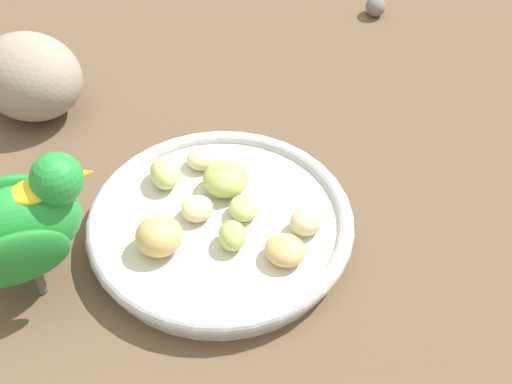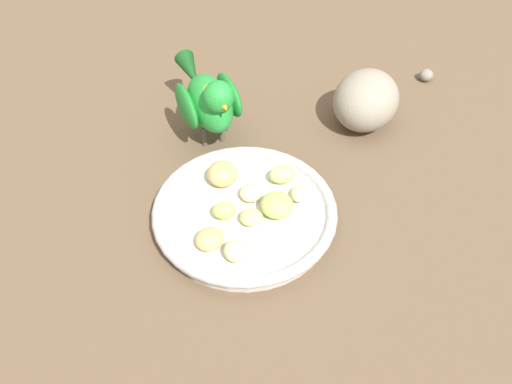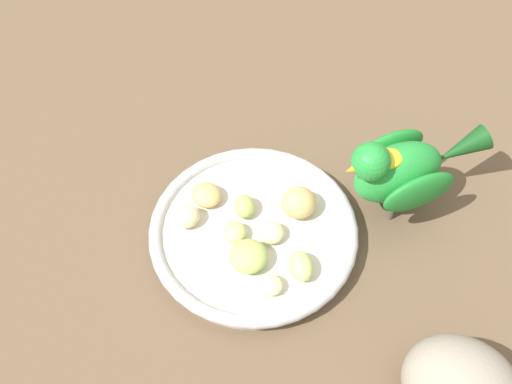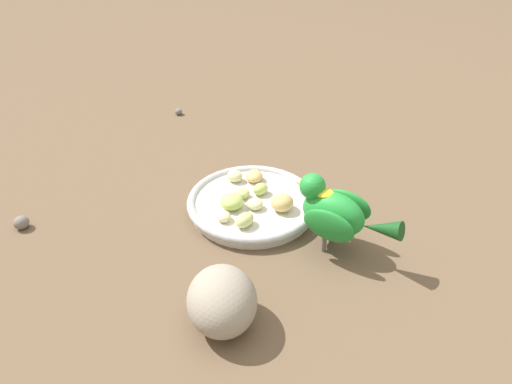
{
  "view_description": "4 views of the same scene",
  "coord_description": "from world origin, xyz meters",
  "px_view_note": "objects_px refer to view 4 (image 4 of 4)",
  "views": [
    {
      "loc": [
        0.39,
        0.19,
        0.48
      ],
      "look_at": [
        -0.03,
        0.04,
        0.04
      ],
      "focal_mm": 53.91,
      "sensor_mm": 36.0,
      "label": 1
    },
    {
      "loc": [
        -0.15,
        0.41,
        0.49
      ],
      "look_at": [
        -0.02,
        0.03,
        0.06
      ],
      "focal_mm": 37.14,
      "sensor_mm": 36.0,
      "label": 2
    },
    {
      "loc": [
        -0.34,
        -0.12,
        0.61
      ],
      "look_at": [
        0.03,
        0.03,
        0.05
      ],
      "focal_mm": 46.42,
      "sensor_mm": 36.0,
      "label": 3
    },
    {
      "loc": [
        -0.16,
        -0.67,
        0.52
      ],
      "look_at": [
        0.0,
        -0.0,
        0.05
      ],
      "focal_mm": 36.38,
      "sensor_mm": 36.0,
      "label": 4
    }
  ],
  "objects_px": {
    "apple_piece_6": "(245,220)",
    "apple_piece_7": "(232,201)",
    "apple_piece_2": "(235,176)",
    "rock_large": "(222,301)",
    "apple_piece_3": "(254,176)",
    "pebble_1": "(21,223)",
    "feeding_bowl": "(252,204)",
    "apple_piece_5": "(255,205)",
    "parrot": "(335,212)",
    "apple_piece_4": "(261,189)",
    "apple_piece_8": "(224,216)",
    "pebble_2": "(179,112)",
    "apple_piece_1": "(242,193)",
    "apple_piece_0": "(282,202)"
  },
  "relations": [
    {
      "from": "apple_piece_5",
      "to": "apple_piece_6",
      "type": "xyz_separation_m",
      "value": [
        -0.03,
        -0.04,
        0.0
      ]
    },
    {
      "from": "apple_piece_2",
      "to": "pebble_2",
      "type": "distance_m",
      "value": 0.34
    },
    {
      "from": "parrot",
      "to": "apple_piece_2",
      "type": "bearing_deg",
      "value": -13.71
    },
    {
      "from": "feeding_bowl",
      "to": "apple_piece_3",
      "type": "distance_m",
      "value": 0.07
    },
    {
      "from": "apple_piece_3",
      "to": "apple_piece_5",
      "type": "xyz_separation_m",
      "value": [
        -0.02,
        -0.08,
        -0.0
      ]
    },
    {
      "from": "pebble_2",
      "to": "apple_piece_8",
      "type": "bearing_deg",
      "value": -87.29
    },
    {
      "from": "feeding_bowl",
      "to": "apple_piece_3",
      "type": "bearing_deg",
      "value": 73.27
    },
    {
      "from": "apple_piece_7",
      "to": "pebble_1",
      "type": "relative_size",
      "value": 1.55
    },
    {
      "from": "apple_piece_4",
      "to": "parrot",
      "type": "bearing_deg",
      "value": -61.56
    },
    {
      "from": "apple_piece_0",
      "to": "pebble_1",
      "type": "bearing_deg",
      "value": 169.55
    },
    {
      "from": "feeding_bowl",
      "to": "apple_piece_5",
      "type": "height_order",
      "value": "apple_piece_5"
    },
    {
      "from": "apple_piece_4",
      "to": "parrot",
      "type": "height_order",
      "value": "parrot"
    },
    {
      "from": "apple_piece_2",
      "to": "parrot",
      "type": "relative_size",
      "value": 0.2
    },
    {
      "from": "apple_piece_5",
      "to": "pebble_1",
      "type": "relative_size",
      "value": 1.08
    },
    {
      "from": "apple_piece_2",
      "to": "apple_piece_6",
      "type": "height_order",
      "value": "apple_piece_6"
    },
    {
      "from": "apple_piece_1",
      "to": "apple_piece_5",
      "type": "bearing_deg",
      "value": -70.41
    },
    {
      "from": "apple_piece_4",
      "to": "rock_large",
      "type": "height_order",
      "value": "rock_large"
    },
    {
      "from": "apple_piece_3",
      "to": "apple_piece_5",
      "type": "bearing_deg",
      "value": -102.49
    },
    {
      "from": "apple_piece_3",
      "to": "apple_piece_5",
      "type": "distance_m",
      "value": 0.09
    },
    {
      "from": "apple_piece_4",
      "to": "apple_piece_6",
      "type": "bearing_deg",
      "value": -119.99
    },
    {
      "from": "feeding_bowl",
      "to": "apple_piece_2",
      "type": "height_order",
      "value": "apple_piece_2"
    },
    {
      "from": "feeding_bowl",
      "to": "apple_piece_7",
      "type": "height_order",
      "value": "apple_piece_7"
    },
    {
      "from": "apple_piece_2",
      "to": "apple_piece_6",
      "type": "distance_m",
      "value": 0.13
    },
    {
      "from": "apple_piece_8",
      "to": "apple_piece_1",
      "type": "bearing_deg",
      "value": 52.72
    },
    {
      "from": "apple_piece_3",
      "to": "pebble_1",
      "type": "relative_size",
      "value": 1.33
    },
    {
      "from": "apple_piece_6",
      "to": "rock_large",
      "type": "xyz_separation_m",
      "value": [
        -0.07,
        -0.17,
        0.01
      ]
    },
    {
      "from": "apple_piece_5",
      "to": "pebble_1",
      "type": "distance_m",
      "value": 0.38
    },
    {
      "from": "apple_piece_2",
      "to": "parrot",
      "type": "height_order",
      "value": "parrot"
    },
    {
      "from": "apple_piece_3",
      "to": "apple_piece_4",
      "type": "bearing_deg",
      "value": -89.31
    },
    {
      "from": "apple_piece_4",
      "to": "apple_piece_5",
      "type": "xyz_separation_m",
      "value": [
        -0.02,
        -0.04,
        -0.0
      ]
    },
    {
      "from": "apple_piece_8",
      "to": "rock_large",
      "type": "bearing_deg",
      "value": -101.38
    },
    {
      "from": "apple_piece_5",
      "to": "pebble_2",
      "type": "xyz_separation_m",
      "value": [
        -0.08,
        0.42,
        -0.02
      ]
    },
    {
      "from": "apple_piece_8",
      "to": "pebble_2",
      "type": "distance_m",
      "value": 0.44
    },
    {
      "from": "parrot",
      "to": "apple_piece_7",
      "type": "bearing_deg",
      "value": 5.37
    },
    {
      "from": "apple_piece_3",
      "to": "parrot",
      "type": "distance_m",
      "value": 0.21
    },
    {
      "from": "apple_piece_4",
      "to": "apple_piece_8",
      "type": "xyz_separation_m",
      "value": [
        -0.08,
        -0.06,
        -0.0
      ]
    },
    {
      "from": "rock_large",
      "to": "apple_piece_2",
      "type": "bearing_deg",
      "value": 75.17
    },
    {
      "from": "apple_piece_3",
      "to": "apple_piece_8",
      "type": "bearing_deg",
      "value": -126.29
    },
    {
      "from": "apple_piece_2",
      "to": "apple_piece_8",
      "type": "xyz_separation_m",
      "value": [
        -0.04,
        -0.11,
        -0.0
      ]
    },
    {
      "from": "apple_piece_2",
      "to": "apple_piece_6",
      "type": "xyz_separation_m",
      "value": [
        -0.01,
        -0.13,
        0.0
      ]
    },
    {
      "from": "apple_piece_2",
      "to": "rock_large",
      "type": "bearing_deg",
      "value": -104.83
    },
    {
      "from": "rock_large",
      "to": "parrot",
      "type": "bearing_deg",
      "value": 29.33
    },
    {
      "from": "apple_piece_1",
      "to": "parrot",
      "type": "distance_m",
      "value": 0.18
    },
    {
      "from": "feeding_bowl",
      "to": "apple_piece_1",
      "type": "relative_size",
      "value": 8.18
    },
    {
      "from": "apple_piece_6",
      "to": "pebble_1",
      "type": "xyz_separation_m",
      "value": [
        -0.35,
        0.1,
        -0.02
      ]
    },
    {
      "from": "apple_piece_6",
      "to": "apple_piece_1",
      "type": "bearing_deg",
      "value": 80.49
    },
    {
      "from": "apple_piece_6",
      "to": "apple_piece_7",
      "type": "bearing_deg",
      "value": 100.58
    },
    {
      "from": "apple_piece_4",
      "to": "pebble_1",
      "type": "height_order",
      "value": "apple_piece_4"
    },
    {
      "from": "apple_piece_1",
      "to": "apple_piece_3",
      "type": "xyz_separation_m",
      "value": [
        0.03,
        0.05,
        0.0
      ]
    },
    {
      "from": "apple_piece_7",
      "to": "apple_piece_3",
      "type": "bearing_deg",
      "value": 52.2
    }
  ]
}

